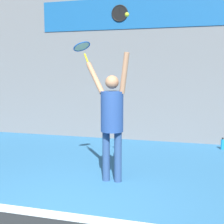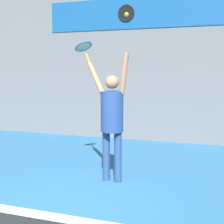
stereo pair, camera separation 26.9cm
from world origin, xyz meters
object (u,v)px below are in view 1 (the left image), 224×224
(tennis_racket, at_px, (82,47))
(tennis_ball, at_px, (127,15))
(tennis_player, at_px, (112,115))
(scoreboard_clock, at_px, (120,13))
(water_bottle, at_px, (222,144))

(tennis_racket, relative_size, tennis_ball, 5.99)
(tennis_player, relative_size, tennis_ball, 31.27)
(scoreboard_clock, bearing_deg, tennis_player, -77.82)
(tennis_player, bearing_deg, tennis_ball, -16.11)
(scoreboard_clock, relative_size, tennis_player, 0.21)
(tennis_ball, bearing_deg, tennis_racket, 155.01)
(tennis_racket, xyz_separation_m, water_bottle, (2.70, 2.56, -2.22))
(scoreboard_clock, height_order, tennis_ball, scoreboard_clock)
(scoreboard_clock, relative_size, water_bottle, 1.57)
(tennis_ball, height_order, water_bottle, tennis_ball)
(scoreboard_clock, height_order, tennis_player, scoreboard_clock)
(scoreboard_clock, xyz_separation_m, tennis_player, (0.74, -3.41, -2.34))
(tennis_racket, xyz_separation_m, tennis_ball, (0.94, -0.44, 0.46))
(tennis_ball, relative_size, water_bottle, 0.24)
(tennis_ball, bearing_deg, water_bottle, 59.71)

